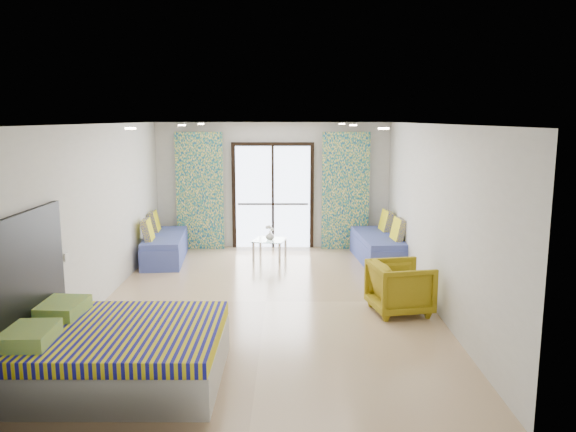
{
  "coord_description": "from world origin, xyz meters",
  "views": [
    {
      "loc": [
        0.36,
        -8.27,
        2.78
      ],
      "look_at": [
        0.33,
        1.07,
        1.15
      ],
      "focal_mm": 35.0,
      "sensor_mm": 36.0,
      "label": 1
    }
  ],
  "objects_px": {
    "bed": "(117,353)",
    "armchair": "(400,285)",
    "daybed_right": "(379,247)",
    "coffee_table": "(270,241)",
    "daybed_left": "(164,246)"
  },
  "relations": [
    {
      "from": "daybed_left",
      "to": "armchair",
      "type": "distance_m",
      "value": 5.07
    },
    {
      "from": "bed",
      "to": "armchair",
      "type": "height_order",
      "value": "armchair"
    },
    {
      "from": "daybed_left",
      "to": "daybed_right",
      "type": "xyz_separation_m",
      "value": [
        4.23,
        -0.06,
        0.01
      ]
    },
    {
      "from": "bed",
      "to": "coffee_table",
      "type": "xyz_separation_m",
      "value": [
        1.44,
        5.28,
        0.05
      ]
    },
    {
      "from": "daybed_right",
      "to": "armchair",
      "type": "relative_size",
      "value": 2.39
    },
    {
      "from": "coffee_table",
      "to": "armchair",
      "type": "height_order",
      "value": "armchair"
    },
    {
      "from": "bed",
      "to": "armchair",
      "type": "distance_m",
      "value": 4.06
    },
    {
      "from": "daybed_right",
      "to": "armchair",
      "type": "bearing_deg",
      "value": -98.18
    },
    {
      "from": "coffee_table",
      "to": "armchair",
      "type": "bearing_deg",
      "value": -57.53
    },
    {
      "from": "daybed_right",
      "to": "coffee_table",
      "type": "xyz_separation_m",
      "value": [
        -2.15,
        0.18,
        0.06
      ]
    },
    {
      "from": "bed",
      "to": "daybed_left",
      "type": "bearing_deg",
      "value": 97.04
    },
    {
      "from": "daybed_left",
      "to": "armchair",
      "type": "height_order",
      "value": "daybed_left"
    },
    {
      "from": "daybed_right",
      "to": "armchair",
      "type": "xyz_separation_m",
      "value": [
        -0.16,
        -2.95,
        0.12
      ]
    },
    {
      "from": "daybed_right",
      "to": "coffee_table",
      "type": "bearing_deg",
      "value": 170.0
    },
    {
      "from": "daybed_right",
      "to": "coffee_table",
      "type": "distance_m",
      "value": 2.16
    }
  ]
}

